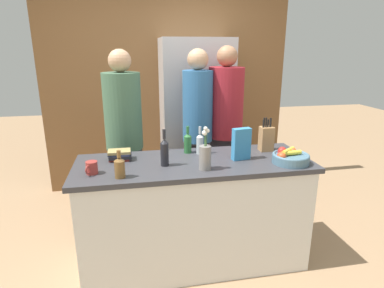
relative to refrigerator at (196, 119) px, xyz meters
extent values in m
plane|color=#A37F5B|center=(-0.29, -1.40, -0.96)|extent=(14.00, 14.00, 0.00)
cube|color=silver|center=(-0.29, -1.40, -0.52)|extent=(1.82, 0.68, 0.88)
cube|color=#38383D|center=(-0.29, -1.40, -0.06)|extent=(1.90, 0.70, 0.04)
cube|color=brown|center=(-0.29, 0.36, 0.34)|extent=(3.10, 0.12, 2.60)
cube|color=#B7B7BC|center=(0.00, 0.00, 0.00)|extent=(0.83, 0.60, 1.91)
cylinder|color=#B7B7BC|center=(-0.06, -0.31, 0.10)|extent=(0.02, 0.02, 1.05)
cylinder|color=slate|center=(0.45, -1.59, -0.01)|extent=(0.29, 0.29, 0.06)
torus|color=slate|center=(0.45, -1.59, 0.03)|extent=(0.29, 0.29, 0.03)
sphere|color=red|center=(0.38, -1.58, 0.02)|extent=(0.07, 0.07, 0.07)
sphere|color=red|center=(0.42, -1.49, 0.02)|extent=(0.07, 0.07, 0.07)
sphere|color=red|center=(0.42, -1.51, 0.04)|extent=(0.07, 0.07, 0.07)
sphere|color=#C64C23|center=(0.37, -1.60, 0.03)|extent=(0.07, 0.07, 0.07)
sphere|color=#C64C23|center=(0.49, -1.55, 0.04)|extent=(0.07, 0.07, 0.07)
cylinder|color=yellow|center=(0.45, -1.59, 0.05)|extent=(0.17, 0.05, 0.03)
cylinder|color=yellow|center=(0.44, -1.56, 0.06)|extent=(0.15, 0.12, 0.03)
cube|color=#A87A4C|center=(0.39, -1.24, 0.07)|extent=(0.11, 0.10, 0.22)
cylinder|color=black|center=(0.35, -1.25, 0.21)|extent=(0.01, 0.01, 0.08)
cylinder|color=black|center=(0.37, -1.23, 0.21)|extent=(0.01, 0.01, 0.09)
cylinder|color=black|center=(0.38, -1.23, 0.21)|extent=(0.01, 0.01, 0.09)
cylinder|color=black|center=(0.40, -1.24, 0.21)|extent=(0.01, 0.01, 0.08)
cylinder|color=black|center=(0.41, -1.25, 0.21)|extent=(0.01, 0.01, 0.09)
cylinder|color=black|center=(0.43, -1.23, 0.21)|extent=(0.01, 0.01, 0.08)
cylinder|color=gray|center=(-0.25, -1.59, 0.05)|extent=(0.09, 0.09, 0.18)
cylinder|color=#477538|center=(-0.24, -1.59, 0.20)|extent=(0.01, 0.02, 0.11)
sphere|color=white|center=(-0.23, -1.60, 0.26)|extent=(0.03, 0.03, 0.03)
cylinder|color=#477538|center=(-0.25, -1.59, 0.20)|extent=(0.01, 0.01, 0.12)
sphere|color=white|center=(-0.25, -1.58, 0.26)|extent=(0.02, 0.02, 0.02)
cylinder|color=#477538|center=(-0.25, -1.60, 0.20)|extent=(0.01, 0.01, 0.10)
sphere|color=white|center=(-0.26, -1.60, 0.25)|extent=(0.04, 0.04, 0.04)
cylinder|color=#477538|center=(-0.25, -1.60, 0.21)|extent=(0.01, 0.01, 0.13)
sphere|color=white|center=(-0.25, -1.60, 0.28)|extent=(0.03, 0.03, 0.03)
cube|color=teal|center=(0.09, -1.43, 0.09)|extent=(0.16, 0.09, 0.26)
cylinder|color=#99332D|center=(-1.08, -1.53, 0.01)|extent=(0.08, 0.08, 0.09)
torus|color=#99332D|center=(-1.10, -1.57, 0.01)|extent=(0.04, 0.06, 0.06)
cube|color=maroon|center=(-0.89, -1.25, -0.03)|extent=(0.17, 0.13, 0.02)
cube|color=#232328|center=(-0.88, -1.26, -0.01)|extent=(0.18, 0.13, 0.02)
cube|color=#2D334C|center=(-0.88, -1.26, 0.01)|extent=(0.19, 0.14, 0.02)
cube|color=#99844C|center=(-0.89, -1.26, 0.03)|extent=(0.18, 0.13, 0.02)
cylinder|color=brown|center=(-0.87, -1.64, 0.02)|extent=(0.07, 0.07, 0.12)
cone|color=brown|center=(-0.87, -1.64, 0.10)|extent=(0.07, 0.07, 0.02)
cylinder|color=brown|center=(-0.87, -1.64, 0.14)|extent=(0.03, 0.03, 0.05)
cylinder|color=#B2BCC1|center=(-0.21, -1.22, 0.04)|extent=(0.06, 0.06, 0.15)
cone|color=#B2BCC1|center=(-0.21, -1.22, 0.13)|extent=(0.06, 0.06, 0.03)
cylinder|color=#B2BCC1|center=(-0.21, -1.22, 0.17)|extent=(0.02, 0.02, 0.06)
cylinder|color=#286633|center=(-0.31, -1.17, 0.04)|extent=(0.07, 0.07, 0.15)
cone|color=#286633|center=(-0.31, -1.17, 0.12)|extent=(0.07, 0.07, 0.03)
cylinder|color=#286633|center=(-0.31, -1.17, 0.17)|extent=(0.03, 0.03, 0.06)
cylinder|color=black|center=(-0.54, -1.46, 0.05)|extent=(0.06, 0.06, 0.18)
cone|color=black|center=(-0.54, -1.46, 0.16)|extent=(0.06, 0.06, 0.03)
cylinder|color=black|center=(-0.54, -1.46, 0.22)|extent=(0.02, 0.02, 0.08)
cube|color=#383842|center=(-0.85, -0.75, -0.52)|extent=(0.33, 0.28, 0.86)
cylinder|color=#42664C|center=(-0.85, -0.75, 0.27)|extent=(0.35, 0.35, 0.72)
sphere|color=tan|center=(-0.85, -0.75, 0.73)|extent=(0.21, 0.21, 0.21)
cube|color=#383842|center=(-0.10, -0.63, -0.52)|extent=(0.27, 0.22, 0.87)
cylinder|color=#2D6093|center=(-0.10, -0.63, 0.27)|extent=(0.31, 0.31, 0.72)
sphere|color=tan|center=(-0.10, -0.63, 0.74)|extent=(0.21, 0.21, 0.21)
cube|color=#383842|center=(0.21, -0.58, -0.52)|extent=(0.34, 0.29, 0.88)
cylinder|color=maroon|center=(0.21, -0.58, 0.29)|extent=(0.37, 0.37, 0.73)
sphere|color=#996B4C|center=(0.21, -0.58, 0.76)|extent=(0.21, 0.21, 0.21)
camera|label=1|loc=(-0.77, -3.80, 0.84)|focal=30.00mm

